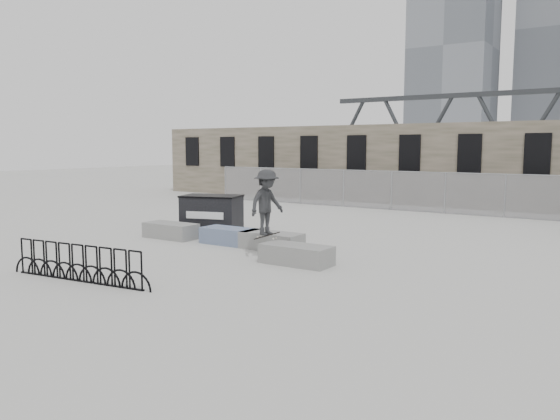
% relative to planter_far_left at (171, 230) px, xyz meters
% --- Properties ---
extents(ground, '(120.00, 120.00, 0.00)m').
position_rel_planter_far_left_xyz_m(ground, '(3.19, 0.08, -0.29)').
color(ground, '#B0AFAB').
rests_on(ground, ground).
extents(stone_wall, '(36.00, 2.58, 4.50)m').
position_rel_planter_far_left_xyz_m(stone_wall, '(3.19, 16.32, 1.96)').
color(stone_wall, '#655C4A').
rests_on(stone_wall, ground).
extents(chainlink_fence, '(22.06, 0.06, 2.02)m').
position_rel_planter_far_left_xyz_m(chainlink_fence, '(3.19, 12.58, 0.74)').
color(chainlink_fence, gray).
rests_on(chainlink_fence, ground).
extents(planter_far_left, '(2.00, 0.90, 0.54)m').
position_rel_planter_far_left_xyz_m(planter_far_left, '(0.00, 0.00, 0.00)').
color(planter_far_left, gray).
rests_on(planter_far_left, ground).
extents(planter_center_left, '(2.00, 0.90, 0.54)m').
position_rel_planter_far_left_xyz_m(planter_center_left, '(2.53, 0.23, 0.00)').
color(planter_center_left, '#2D4B88').
rests_on(planter_center_left, ground).
extents(planter_center_right, '(2.00, 0.90, 0.54)m').
position_rel_planter_far_left_xyz_m(planter_center_right, '(4.21, 0.22, 0.00)').
color(planter_center_right, gray).
rests_on(planter_center_right, ground).
extents(planter_offset, '(2.00, 0.90, 0.54)m').
position_rel_planter_far_left_xyz_m(planter_offset, '(6.03, -1.21, 0.00)').
color(planter_offset, gray).
rests_on(planter_offset, ground).
extents(dumpster, '(2.46, 1.90, 1.43)m').
position_rel_planter_far_left_xyz_m(dumpster, '(0.40, 1.76, 0.43)').
color(dumpster, black).
rests_on(dumpster, ground).
extents(bike_rack, '(4.46, 0.59, 0.90)m').
position_rel_planter_far_left_xyz_m(bike_rack, '(2.67, -5.79, 0.15)').
color(bike_rack, black).
rests_on(bike_rack, ground).
extents(skateboarder, '(0.90, 1.33, 2.08)m').
position_rel_planter_far_left_xyz_m(skateboarder, '(4.82, -0.91, 1.34)').
color(skateboarder, '#28292B').
rests_on(skateboarder, ground).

